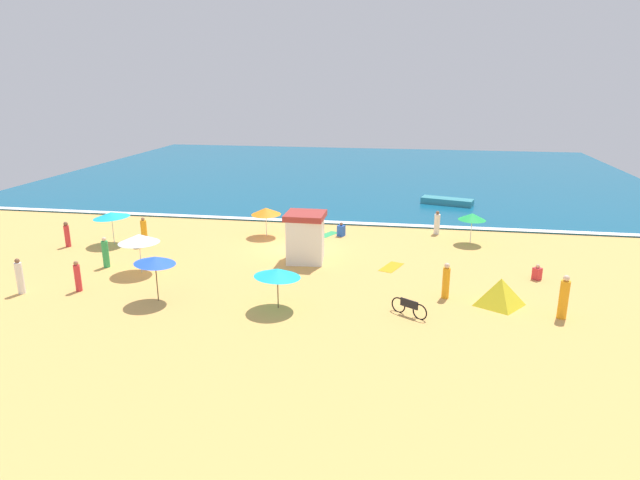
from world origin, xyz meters
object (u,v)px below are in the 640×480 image
Objects in this scene: beachgoer_2 at (537,273)px; beachgoer_1 at (144,232)px; lifeguard_cabana at (305,237)px; beach_umbrella_4 at (139,238)px; beach_tent at (500,292)px; beachgoer_5 at (106,253)px; beach_umbrella_3 at (111,215)px; parked_bicycle at (409,307)px; beachgoer_4 at (341,230)px; beachgoer_7 at (20,277)px; beach_umbrella_5 at (266,211)px; small_boat_0 at (447,201)px; beachgoer_3 at (446,281)px; beachgoer_6 at (78,277)px; beach_umbrella_2 at (277,273)px; beachgoer_0 at (67,235)px; beachgoer_9 at (437,223)px; beach_umbrella_0 at (472,217)px; beachgoer_8 at (564,298)px; beach_umbrella_1 at (155,260)px.

beachgoer_1 is at bearing 174.53° from beachgoer_2.
lifeguard_cabana is 0.96× the size of beach_umbrella_4.
beachgoer_5 reaches higher than beach_tent.
parked_bicycle is at bearing -23.12° from beach_umbrella_3.
beachgoer_4 is at bearing 130.20° from beach_tent.
lifeguard_cabana is 1.58× the size of beachgoer_7.
beachgoer_4 is (4.79, 0.86, -1.29)m from beach_umbrella_5.
beach_tent is at bearing 24.09° from parked_bicycle.
small_boat_0 is (2.79, 22.25, -0.04)m from parked_bicycle.
beach_umbrella_5 is at bearing 141.44° from beachgoer_3.
beach_umbrella_4 reaches higher than beachgoer_7.
beachgoer_1 reaches higher than beachgoer_6.
small_boat_0 is at bearing 86.73° from beachgoer_3.
beach_umbrella_4 reaches higher than beach_umbrella_2.
beachgoer_5 is at bearing -35.37° from beachgoer_0.
parked_bicycle is 1.00× the size of beachgoer_9.
beachgoer_0 is 1.91× the size of beachgoer_2.
beach_umbrella_0 is (9.47, 5.05, 0.31)m from lifeguard_cabana.
beachgoer_5 is at bearing -175.21° from beachgoer_2.
beachgoer_8 reaches higher than beachgoer_2.
beachgoer_7 is (-21.89, -12.09, -0.89)m from beach_umbrella_0.
beachgoer_9 is at bearing 16.64° from beachgoer_0.
beach_tent is 1.20× the size of beachgoer_3.
beach_umbrella_2 is at bearing -72.45° from beach_umbrella_5.
beach_umbrella_0 reaches higher than beachgoer_2.
beachgoer_3 is 20.10m from beachgoer_7.
beach_umbrella_1 is 1.08× the size of beach_tent.
beach_umbrella_2 is 13.50m from beachgoer_2.
lifeguard_cabana reaches higher than beachgoer_4.
beach_umbrella_3 is 2.31m from beachgoer_1.
parked_bicycle is at bearing -138.89° from beachgoer_2.
beachgoer_3 is at bearing -102.13° from beach_umbrella_0.
beach_umbrella_4 is (-8.20, -3.31, 0.45)m from lifeguard_cabana.
beachgoer_7 is (-2.13, -8.24, -0.02)m from beachgoer_1.
beach_umbrella_5 is 1.46× the size of beachgoer_9.
beachgoer_8 is (10.97, -11.05, 0.53)m from beachgoer_4.
beach_umbrella_5 is (4.73, 7.83, -0.19)m from beach_umbrella_4.
beach_umbrella_3 is at bearing 174.25° from lifeguard_cabana.
beach_umbrella_0 reaches higher than beachgoer_6.
beachgoer_8 is at bearing -6.60° from beach_umbrella_4.
beach_umbrella_4 is at bearing -131.46° from small_boat_0.
beachgoer_3 is at bearing -57.26° from beachgoer_4.
parked_bicycle is (14.03, -3.21, -1.48)m from beach_umbrella_4.
beachgoer_4 is (-8.54, 10.10, -0.26)m from beach_tent.
beach_umbrella_0 is 10.80m from small_boat_0.
beachgoer_6 is at bearing -173.19° from beachgoer_3.
beach_umbrella_1 is 2.70× the size of beachgoer_2.
beach_umbrella_5 is at bearing 127.60° from lifeguard_cabana.
small_boat_0 is (8.56, 22.39, -1.33)m from beach_umbrella_2.
beachgoer_9 is (10.95, 2.39, -0.95)m from beach_umbrella_5.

